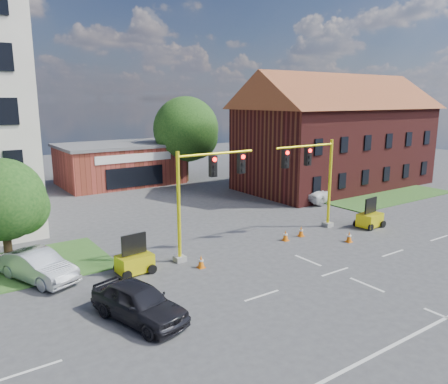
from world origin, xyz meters
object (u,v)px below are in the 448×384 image
at_px(signal_mast_east, 314,175).
at_px(trailer_west, 135,261).
at_px(signal_mast_west, 204,190).
at_px(sedan_dark, 139,302).
at_px(trailer_east, 370,218).
at_px(pickup_white, 319,192).

relative_size(signal_mast_east, trailer_west, 3.07).
xyz_separation_m(signal_mast_west, signal_mast_east, (8.71, 0.00, 0.00)).
distance_m(signal_mast_west, sedan_dark, 8.52).
distance_m(trailer_east, sedan_dark, 19.20).
bearing_deg(signal_mast_east, pickup_white, 40.47).
relative_size(trailer_west, sedan_dark, 0.43).
bearing_deg(trailer_east, pickup_white, 60.28).
xyz_separation_m(signal_mast_west, pickup_white, (15.97, 6.19, -3.15)).
bearing_deg(signal_mast_east, signal_mast_west, 180.00).
relative_size(signal_mast_east, trailer_east, 3.06).
bearing_deg(signal_mast_east, sedan_dark, -161.93).
bearing_deg(signal_mast_east, trailer_east, -23.95).
distance_m(trailer_west, trailer_east, 17.17).
distance_m(signal_mast_west, pickup_white, 17.41).
xyz_separation_m(trailer_west, sedan_dark, (-1.86, -4.76, 0.16)).
distance_m(signal_mast_west, trailer_west, 5.48).
relative_size(trailer_east, pickup_white, 0.36).
height_order(signal_mast_west, trailer_east, signal_mast_west).
bearing_deg(pickup_white, trailer_east, 140.25).
distance_m(signal_mast_east, pickup_white, 10.04).
bearing_deg(sedan_dark, signal_mast_east, 1.99).
xyz_separation_m(trailer_east, sedan_dark, (-18.95, -3.10, 0.16)).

